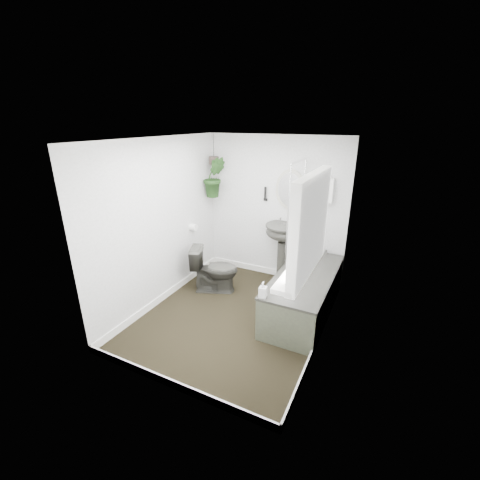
% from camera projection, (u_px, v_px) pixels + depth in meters
% --- Properties ---
extents(floor, '(2.30, 2.80, 0.02)m').
position_uv_depth(floor, '(235.00, 316.00, 4.37)').
color(floor, black).
rests_on(floor, ground).
extents(ceiling, '(2.30, 2.80, 0.02)m').
position_uv_depth(ceiling, '(234.00, 138.00, 3.55)').
color(ceiling, white).
rests_on(ceiling, ground).
extents(wall_back, '(2.30, 0.02, 2.30)m').
position_uv_depth(wall_back, '(275.00, 209.00, 5.14)').
color(wall_back, silver).
rests_on(wall_back, ground).
extents(wall_front, '(2.30, 0.02, 2.30)m').
position_uv_depth(wall_front, '(161.00, 286.00, 2.77)').
color(wall_front, silver).
rests_on(wall_front, ground).
extents(wall_left, '(0.02, 2.80, 2.30)m').
position_uv_depth(wall_left, '(160.00, 224.00, 4.44)').
color(wall_left, silver).
rests_on(wall_left, ground).
extents(wall_right, '(0.02, 2.80, 2.30)m').
position_uv_depth(wall_right, '(330.00, 252.00, 3.48)').
color(wall_right, silver).
rests_on(wall_right, ground).
extents(skirting, '(2.30, 2.80, 0.10)m').
position_uv_depth(skirting, '(235.00, 312.00, 4.35)').
color(skirting, white).
rests_on(skirting, floor).
extents(bathtub, '(0.72, 1.72, 0.58)m').
position_uv_depth(bathtub, '(304.00, 293.00, 4.35)').
color(bathtub, '#2F2F2A').
rests_on(bathtub, floor).
extents(bath_screen, '(0.04, 0.72, 1.40)m').
position_uv_depth(bath_screen, '(296.00, 211.00, 4.55)').
color(bath_screen, silver).
rests_on(bath_screen, bathtub).
extents(shower_box, '(0.20, 0.10, 0.35)m').
position_uv_depth(shower_box, '(326.00, 190.00, 4.61)').
color(shower_box, white).
rests_on(shower_box, wall_back).
extents(oval_mirror, '(0.46, 0.03, 0.62)m').
position_uv_depth(oval_mirror, '(290.00, 190.00, 4.88)').
color(oval_mirror, '#ADAA99').
rests_on(oval_mirror, wall_back).
extents(wall_sconce, '(0.04, 0.04, 0.22)m').
position_uv_depth(wall_sconce, '(265.00, 194.00, 5.07)').
color(wall_sconce, black).
rests_on(wall_sconce, wall_back).
extents(toilet_roll_holder, '(0.11, 0.11, 0.11)m').
position_uv_depth(toilet_roll_holder, '(193.00, 227.00, 5.09)').
color(toilet_roll_holder, white).
rests_on(toilet_roll_holder, wall_left).
extents(window_recess, '(0.08, 1.00, 0.90)m').
position_uv_depth(window_recess, '(310.00, 226.00, 2.74)').
color(window_recess, white).
rests_on(window_recess, wall_right).
extents(window_sill, '(0.18, 1.00, 0.04)m').
position_uv_depth(window_sill, '(299.00, 269.00, 2.92)').
color(window_sill, white).
rests_on(window_sill, wall_right).
extents(window_blinds, '(0.01, 0.86, 0.76)m').
position_uv_depth(window_blinds, '(305.00, 225.00, 2.76)').
color(window_blinds, white).
rests_on(window_blinds, wall_right).
extents(toilet, '(0.80, 0.63, 0.71)m').
position_uv_depth(toilet, '(215.00, 269.00, 4.90)').
color(toilet, '#2F2F2A').
rests_on(toilet, floor).
extents(pedestal_sink, '(0.60, 0.52, 0.99)m').
position_uv_depth(pedestal_sink, '(283.00, 254.00, 5.09)').
color(pedestal_sink, '#2F2F2A').
rests_on(pedestal_sink, floor).
extents(sill_plant, '(0.28, 0.26, 0.26)m').
position_uv_depth(sill_plant, '(307.00, 242.00, 3.13)').
color(sill_plant, black).
rests_on(sill_plant, window_sill).
extents(hanging_plant, '(0.46, 0.44, 0.65)m').
position_uv_depth(hanging_plant, '(214.00, 177.00, 5.18)').
color(hanging_plant, black).
rests_on(hanging_plant, ceiling).
extents(soap_bottle, '(0.10, 0.10, 0.19)m').
position_uv_depth(soap_bottle, '(263.00, 290.00, 3.67)').
color(soap_bottle, '#332F2F').
rests_on(soap_bottle, bathtub).
extents(hanging_pot, '(0.16, 0.16, 0.12)m').
position_uv_depth(hanging_pot, '(214.00, 160.00, 5.09)').
color(hanging_pot, '#362B26').
rests_on(hanging_pot, ceiling).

